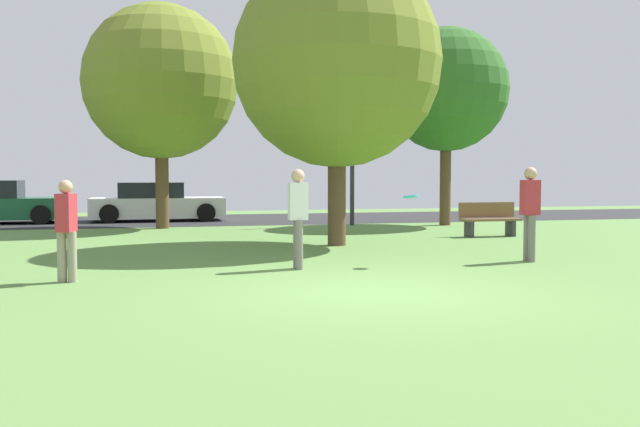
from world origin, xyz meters
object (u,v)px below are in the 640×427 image
object	(u,v)px
maple_tree_near	(446,90)
street_lamp_post	(352,155)
person_thrower	(298,214)
maple_tree_far	(337,63)
person_bystander	(66,226)
oak_tree_right	(161,82)
person_catcher	(530,209)
parked_car_white	(156,203)
park_bench	(489,219)
frisbee_disc	(410,197)

from	to	relation	value
maple_tree_near	street_lamp_post	distance (m)	3.68
person_thrower	maple_tree_far	bearing A→B (deg)	65.80
person_thrower	person_bystander	xyz separation A→B (m)	(-3.73, -0.57, -0.11)
oak_tree_right	person_catcher	size ratio (longest dim) A/B	3.80
parked_car_white	person_bystander	bearing A→B (deg)	-95.99
maple_tree_far	person_catcher	world-z (taller)	maple_tree_far
park_bench	person_catcher	bearing A→B (deg)	70.41
person_thrower	parked_car_white	world-z (taller)	person_thrower
person_bystander	parked_car_white	distance (m)	14.00
parked_car_white	park_bench	bearing A→B (deg)	-44.64
frisbee_disc	parked_car_white	bearing A→B (deg)	107.96
oak_tree_right	person_catcher	bearing A→B (deg)	-56.38
oak_tree_right	frisbee_disc	distance (m)	11.18
maple_tree_near	parked_car_white	xyz separation A→B (m)	(-9.07, 4.32, -3.72)
park_bench	street_lamp_post	world-z (taller)	street_lamp_post
maple_tree_far	person_catcher	bearing A→B (deg)	-53.98
maple_tree_far	person_thrower	xyz separation A→B (m)	(-1.71, -3.73, -3.22)
maple_tree_far	person_thrower	world-z (taller)	maple_tree_far
maple_tree_far	street_lamp_post	bearing A→B (deg)	70.19
maple_tree_near	person_bystander	world-z (taller)	maple_tree_near
oak_tree_right	park_bench	world-z (taller)	oak_tree_right
maple_tree_far	frisbee_disc	distance (m)	4.78
oak_tree_right	person_bystander	distance (m)	11.13
maple_tree_near	maple_tree_far	bearing A→B (deg)	-133.85
maple_tree_near	frisbee_disc	distance (m)	10.67
maple_tree_near	parked_car_white	distance (m)	10.71
oak_tree_right	person_bystander	world-z (taller)	oak_tree_right
person_catcher	maple_tree_near	bearing A→B (deg)	-104.04
person_thrower	frisbee_disc	bearing A→B (deg)	0.00
maple_tree_far	person_bystander	world-z (taller)	maple_tree_far
maple_tree_near	person_catcher	bearing A→B (deg)	-104.53
oak_tree_right	maple_tree_far	world-z (taller)	oak_tree_right
maple_tree_near	oak_tree_right	world-z (taller)	oak_tree_right
person_catcher	parked_car_white	size ratio (longest dim) A/B	0.39
maple_tree_near	person_thrower	world-z (taller)	maple_tree_near
person_thrower	park_bench	size ratio (longest dim) A/B	1.08
oak_tree_right	street_lamp_post	xyz separation A→B (m)	(5.95, -0.24, -2.17)
maple_tree_far	park_bench	xyz separation A→B (m)	(4.51, 1.23, -3.72)
person_catcher	person_thrower	bearing A→B (deg)	-0.00
maple_tree_near	person_catcher	size ratio (longest dim) A/B	3.57
frisbee_disc	park_bench	bearing A→B (deg)	50.05
maple_tree_near	person_bystander	bearing A→B (deg)	-137.65
maple_tree_near	park_bench	xyz separation A→B (m)	(-0.57, -4.07, -3.88)
frisbee_disc	park_bench	xyz separation A→B (m)	(4.17, 4.97, -0.78)
person_bystander	park_bench	distance (m)	11.40
maple_tree_near	person_thrower	size ratio (longest dim) A/B	3.66
person_catcher	person_bystander	bearing A→B (deg)	4.24
maple_tree_near	person_thrower	bearing A→B (deg)	-127.01
maple_tree_near	park_bench	size ratio (longest dim) A/B	3.96
person_thrower	person_bystander	bearing A→B (deg)	-170.75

